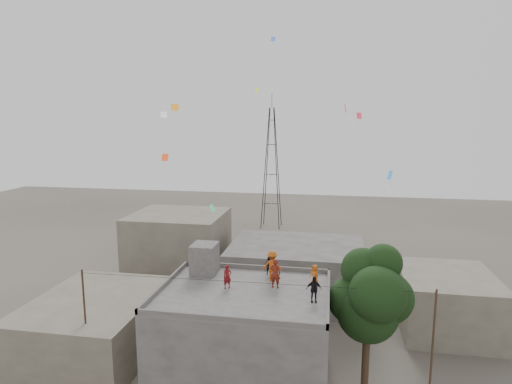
% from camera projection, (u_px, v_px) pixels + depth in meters
% --- Properties ---
extents(main_building, '(10.00, 8.00, 6.10)m').
position_uv_depth(main_building, '(244.00, 339.00, 25.82)').
color(main_building, '#4B4846').
rests_on(main_building, ground).
extents(parapet, '(10.00, 8.00, 0.30)m').
position_uv_depth(parapet, '(244.00, 289.00, 25.29)').
color(parapet, '#4B4846').
rests_on(parapet, main_building).
extents(stair_head_box, '(1.60, 1.80, 2.00)m').
position_uv_depth(stair_head_box, '(205.00, 259.00, 28.23)').
color(stair_head_box, '#4B4846').
rests_on(stair_head_box, main_building).
extents(neighbor_west, '(8.00, 10.00, 4.00)m').
position_uv_depth(neighbor_west, '(96.00, 325.00, 29.83)').
color(neighbor_west, '#615B4C').
rests_on(neighbor_west, ground).
extents(neighbor_north, '(12.00, 9.00, 5.00)m').
position_uv_depth(neighbor_north, '(296.00, 271.00, 39.16)').
color(neighbor_north, '#4B4846').
rests_on(neighbor_north, ground).
extents(neighbor_northwest, '(9.00, 8.00, 7.00)m').
position_uv_depth(neighbor_northwest, '(179.00, 247.00, 43.00)').
color(neighbor_northwest, '#615B4C').
rests_on(neighbor_northwest, ground).
extents(neighbor_east, '(7.00, 8.00, 4.40)m').
position_uv_depth(neighbor_east, '(446.00, 302.00, 33.26)').
color(neighbor_east, '#615B4C').
rests_on(neighbor_east, ground).
extents(tree, '(4.90, 4.60, 9.10)m').
position_uv_depth(tree, '(371.00, 296.00, 24.63)').
color(tree, black).
rests_on(tree, ground).
extents(utility_line, '(20.12, 0.62, 7.40)m').
position_uv_depth(utility_line, '(248.00, 338.00, 24.39)').
color(utility_line, black).
rests_on(utility_line, ground).
extents(transmission_tower, '(2.97, 2.97, 20.01)m').
position_uv_depth(transmission_tower, '(272.00, 168.00, 64.36)').
color(transmission_tower, black).
rests_on(transmission_tower, ground).
extents(person_red_adult, '(0.71, 0.51, 1.80)m').
position_uv_depth(person_red_adult, '(275.00, 273.00, 25.79)').
color(person_red_adult, maroon).
rests_on(person_red_adult, main_building).
extents(person_orange_child, '(0.77, 0.76, 1.34)m').
position_uv_depth(person_orange_child, '(315.00, 275.00, 26.11)').
color(person_orange_child, '#CC5C17').
rests_on(person_orange_child, main_building).
extents(person_dark_child, '(0.72, 0.66, 1.18)m').
position_uv_depth(person_dark_child, '(269.00, 265.00, 28.15)').
color(person_dark_child, black).
rests_on(person_dark_child, main_building).
extents(person_dark_adult, '(0.91, 0.48, 1.49)m').
position_uv_depth(person_dark_adult, '(314.00, 289.00, 23.75)').
color(person_dark_adult, black).
rests_on(person_dark_adult, main_building).
extents(person_orange_adult, '(1.26, 0.73, 1.93)m').
position_uv_depth(person_orange_adult, '(272.00, 266.00, 26.95)').
color(person_orange_adult, '#B75115').
rests_on(person_orange_adult, main_building).
extents(person_red_child, '(0.63, 0.59, 1.45)m').
position_uv_depth(person_red_child, '(227.00, 277.00, 25.72)').
color(person_red_child, maroon).
rests_on(person_red_child, main_building).
extents(kites, '(17.28, 15.46, 12.91)m').
position_uv_depth(kites, '(263.00, 122.00, 30.63)').
color(kites, '#DE4617').
rests_on(kites, ground).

